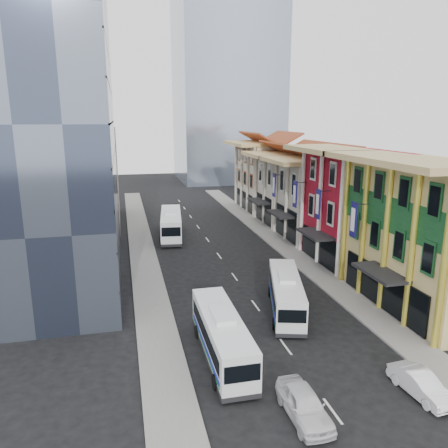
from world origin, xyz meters
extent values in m
plane|color=black|center=(0.00, 0.00, 0.00)|extent=(200.00, 200.00, 0.00)
cube|color=slate|center=(8.50, 22.00, 0.07)|extent=(3.00, 90.00, 0.15)
cube|color=slate|center=(-8.50, 22.00, 0.07)|extent=(3.00, 90.00, 0.15)
cube|color=#D4C07A|center=(14.00, 5.00, 6.00)|extent=(8.00, 14.00, 12.00)
cube|color=#A91325|center=(14.00, 17.00, 6.00)|extent=(8.00, 10.00, 12.00)
cube|color=beige|center=(14.00, 26.50, 5.00)|extent=(8.00, 9.00, 10.00)
cube|color=beige|center=(14.00, 35.50, 5.00)|extent=(8.00, 9.00, 10.00)
cube|color=beige|center=(14.00, 46.00, 5.50)|extent=(8.00, 12.00, 11.00)
cube|color=#363F56|center=(-17.00, 19.00, 15.00)|extent=(12.00, 26.00, 30.00)
cube|color=gray|center=(-16.00, 42.00, 7.00)|extent=(10.00, 18.00, 14.00)
imported|color=silver|center=(-1.73, -6.10, 0.78)|extent=(1.93, 4.64, 1.57)
imported|color=white|center=(5.50, -5.85, 0.69)|extent=(1.86, 4.28, 1.37)
camera|label=1|loc=(-10.43, -24.61, 15.43)|focal=35.00mm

